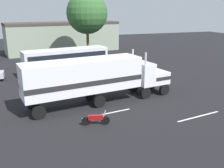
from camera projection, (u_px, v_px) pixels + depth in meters
The scene contains 9 objects.
ground_plane at pixel (141, 94), 25.70m from camera, with size 120.00×120.00×0.00m, color black.
lane_stripe_near at pixel (107, 114), 20.93m from camera, with size 4.40×0.16×0.01m, color silver.
lane_stripe_mid at pixel (199, 116), 20.36m from camera, with size 4.40×0.16×0.01m, color silver.
semi_truck at pixel (95, 77), 22.57m from camera, with size 14.37×4.69×4.50m.
person_bystander at pixel (97, 83), 26.44m from camera, with size 0.36×0.47×1.63m.
parked_bus at pixel (66, 59), 33.05m from camera, with size 11.27×4.36×3.40m.
motorcycle at pixel (96, 119), 18.75m from camera, with size 2.06×0.64×1.12m.
tree_left at pixel (87, 13), 40.87m from camera, with size 6.68×6.68×11.07m.
building_backdrop at pixel (64, 36), 50.92m from camera, with size 22.96×9.17×5.93m.
Camera 1 is at (-11.20, -21.83, 8.29)m, focal length 40.47 mm.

